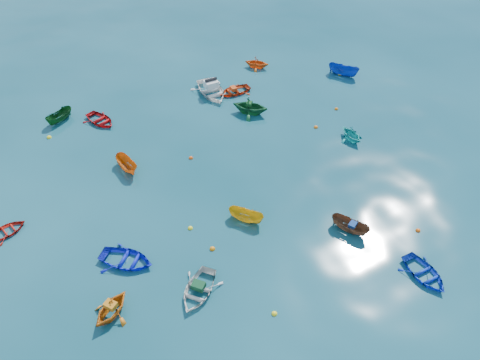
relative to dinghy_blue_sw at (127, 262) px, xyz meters
name	(u,v)px	position (x,y,z in m)	size (l,w,h in m)	color
ground	(275,229)	(9.53, -1.83, 0.00)	(160.00, 160.00, 0.00)	#093845
dinghy_blue_sw	(127,262)	(0.00, 0.00, 0.00)	(2.47, 3.45, 0.72)	#101CC9
dinghy_white_near	(198,292)	(3.05, -4.04, 0.00)	(2.34, 3.27, 0.68)	silver
sampan_brown_mid	(349,230)	(13.85, -4.19, 0.00)	(1.00, 2.66, 1.03)	brown
dinghy_blue_se	(423,276)	(15.60, -9.21, 0.00)	(2.25, 3.14, 0.65)	#0F31BB
dinghy_orange_w	(113,314)	(-1.80, -3.15, 0.00)	(2.19, 2.54, 1.34)	orange
sampan_yellow_mid	(246,220)	(8.24, -0.23, 0.00)	(0.96, 2.54, 0.98)	gold
dinghy_cyan_se	(350,139)	(20.10, 3.86, 0.00)	(2.02, 2.34, 1.23)	#1BABA6
dinghy_red_nw	(8,232)	(-6.25, 6.00, 0.00)	(1.78, 2.49, 0.52)	#B4180F
sampan_orange_n	(128,169)	(2.72, 8.56, 0.00)	(1.02, 2.71, 1.05)	orange
dinghy_green_n	(250,113)	(14.58, 11.00, 0.00)	(2.68, 3.10, 1.63)	#13542A
dinghy_red_ne	(234,93)	(14.88, 14.66, 0.00)	(2.22, 3.10, 0.64)	red
sampan_blue_far	(343,75)	(25.86, 12.67, 0.00)	(1.16, 3.08, 1.19)	#0D33A3
dinghy_red_far	(101,122)	(2.51, 15.67, 0.00)	(2.22, 3.11, 0.64)	#AF0E10
dinghy_orange_far	(257,67)	(19.05, 17.93, 0.00)	(2.07, 2.40, 1.26)	orange
sampan_green_far	(61,121)	(-0.51, 17.44, 0.00)	(1.01, 2.68, 1.04)	#104519
motorboat_white	(212,94)	(12.89, 15.46, 0.00)	(3.15, 4.40, 1.51)	white
tarp_green_a	(198,286)	(3.13, -3.98, 0.52)	(0.74, 0.56, 0.36)	#104223
tarp_blue_a	(353,225)	(13.92, -4.32, 0.65)	(0.57, 0.43, 0.27)	navy
tarp_orange_a	(111,305)	(-1.76, -3.12, 0.83)	(0.66, 0.50, 0.32)	orange
tarp_green_b	(249,104)	(14.50, 11.07, 0.96)	(0.58, 0.44, 0.28)	#11461A
tarp_orange_b	(233,88)	(14.78, 14.65, 0.48)	(0.65, 0.49, 0.31)	#CE4515
buoy_or_a	(212,249)	(5.15, -1.47, 0.00)	(0.37, 0.37, 0.37)	orange
buoy_ye_a	(274,314)	(6.28, -7.33, 0.00)	(0.33, 0.33, 0.33)	yellow
buoy_or_b	(418,231)	(17.88, -6.31, 0.00)	(0.32, 0.32, 0.32)	#F1550D
buoy_ye_b	(119,161)	(2.40, 9.80, 0.00)	(0.35, 0.35, 0.35)	yellow
buoy_or_c	(191,158)	(7.49, 7.58, 0.00)	(0.35, 0.35, 0.35)	#EE4D0C
buoy_ye_c	(190,228)	(4.58, 0.80, 0.00)	(0.34, 0.34, 0.34)	yellow
buoy_or_d	(336,109)	(21.68, 7.99, 0.00)	(0.34, 0.34, 0.34)	orange
buoy_ye_d	(49,138)	(-1.85, 15.42, 0.00)	(0.38, 0.38, 0.38)	yellow
buoy_or_e	(316,128)	(18.49, 6.52, 0.00)	(0.36, 0.36, 0.36)	orange
buoy_ye_e	(340,75)	(25.68, 12.88, 0.00)	(0.37, 0.37, 0.37)	yellow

